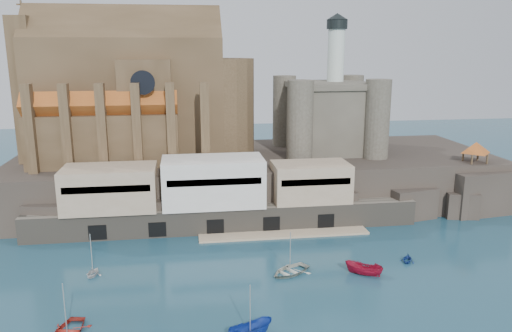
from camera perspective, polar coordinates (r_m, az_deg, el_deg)
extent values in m
plane|color=#183E50|center=(72.40, 4.52, -13.02)|extent=(300.00, 300.00, 0.00)
cube|color=black|center=(107.71, -0.09, -1.23)|extent=(100.00, 34.00, 10.00)
cube|color=black|center=(94.36, -22.16, -5.64)|extent=(9.00, 5.00, 6.00)
cube|color=black|center=(91.74, -12.38, -5.47)|extent=(9.00, 5.00, 6.00)
cube|color=black|center=(91.97, -1.72, -5.11)|extent=(9.00, 5.00, 6.00)
cube|color=black|center=(95.28, 8.52, -4.59)|extent=(9.00, 5.00, 6.00)
cube|color=black|center=(100.95, 17.28, -4.03)|extent=(9.00, 5.00, 6.00)
cube|color=#665E51|center=(91.00, -3.54, -5.83)|extent=(70.00, 6.00, 4.50)
cube|color=tan|center=(88.85, 3.23, -7.75)|extent=(30.00, 4.00, 0.40)
cube|color=black|center=(89.55, -17.65, -7.23)|extent=(3.00, 0.40, 2.60)
cube|color=black|center=(88.40, -11.20, -7.11)|extent=(3.00, 0.40, 2.60)
cube|color=black|center=(88.37, -4.67, -6.89)|extent=(3.00, 0.40, 2.60)
cube|color=black|center=(89.46, 1.77, -6.60)|extent=(3.00, 0.40, 2.60)
cube|color=black|center=(91.64, 7.98, -6.23)|extent=(3.00, 0.40, 2.60)
cube|color=tan|center=(90.89, -16.32, -2.42)|extent=(16.00, 9.00, 7.50)
cube|color=silver|center=(89.91, -4.92, -1.76)|extent=(18.00, 9.00, 8.50)
cube|color=tan|center=(92.82, 6.26, -1.79)|extent=(14.00, 8.00, 7.00)
cube|color=#493622|center=(106.28, -14.39, 7.48)|extent=(38.00, 14.00, 24.00)
cube|color=#493622|center=(105.82, -14.77, 13.95)|extent=(38.00, 13.01, 13.01)
cylinder|color=#493622|center=(106.18, -4.01, 6.77)|extent=(14.00, 14.00, 20.00)
cube|color=#493622|center=(106.14, -12.17, 6.50)|extent=(10.00, 20.00, 20.00)
cube|color=#493622|center=(98.41, -17.03, 2.75)|extent=(28.00, 5.00, 10.00)
cube|color=#493622|center=(116.97, -15.67, 4.44)|extent=(28.00, 5.00, 10.00)
cube|color=#A64F1C|center=(97.48, -17.29, 6.56)|extent=(28.00, 5.66, 5.66)
cube|color=#A64F1C|center=(116.19, -15.88, 7.66)|extent=(28.00, 5.66, 5.66)
cube|color=#493622|center=(109.77, -24.45, 7.93)|extent=(4.00, 10.00, 28.00)
cylinder|color=black|center=(93.63, -12.82, 9.28)|extent=(4.40, 0.30, 4.40)
cube|color=#493622|center=(97.65, -24.39, 3.85)|extent=(1.60, 2.20, 16.00)
cube|color=#493622|center=(96.10, -20.84, 4.03)|extent=(1.60, 2.20, 16.00)
cube|color=#493622|center=(94.94, -17.18, 4.21)|extent=(1.60, 2.20, 16.00)
cube|color=#493622|center=(94.17, -13.44, 4.37)|extent=(1.60, 2.20, 16.00)
cube|color=#493622|center=(93.80, -9.66, 4.51)|extent=(1.60, 2.20, 16.00)
cube|color=#493622|center=(93.84, -5.86, 4.63)|extent=(1.60, 2.20, 16.00)
cube|color=#4A453A|center=(109.68, 8.17, 5.29)|extent=(16.00, 16.00, 14.00)
cube|color=#4A453A|center=(108.91, 8.30, 9.15)|extent=(17.00, 17.00, 1.20)
cylinder|color=#4A453A|center=(99.85, 5.05, 5.17)|extent=(5.20, 5.20, 16.00)
cylinder|color=#4A453A|center=(104.66, 13.65, 5.22)|extent=(5.20, 5.20, 16.00)
cylinder|color=#4A453A|center=(115.35, 3.23, 6.30)|extent=(5.20, 5.20, 16.00)
cylinder|color=#4A453A|center=(119.54, 10.82, 6.33)|extent=(5.20, 5.20, 16.00)
cylinder|color=silver|center=(111.15, 9.12, 12.10)|extent=(3.60, 3.60, 12.00)
cylinder|color=black|center=(111.24, 9.25, 15.70)|extent=(4.40, 4.40, 2.00)
cone|color=black|center=(111.32, 9.29, 16.52)|extent=(4.60, 4.60, 1.40)
cube|color=black|center=(109.30, 23.42, -2.49)|extent=(12.00, 10.00, 8.70)
cube|color=black|center=(105.30, 22.31, -4.01)|extent=(6.00, 5.00, 5.00)
cube|color=black|center=(113.91, 24.99, -2.74)|extent=(5.00, 4.00, 6.00)
cube|color=#493622|center=(108.24, 23.64, -0.20)|extent=(4.20, 4.20, 0.30)
cylinder|color=#493622|center=(105.78, 23.42, 0.33)|extent=(0.36, 0.36, 3.20)
cylinder|color=#493622|center=(107.48, 24.88, 0.38)|extent=(0.36, 0.36, 3.20)
cylinder|color=#493622|center=(108.45, 22.55, 0.71)|extent=(0.36, 0.36, 3.20)
cylinder|color=#493622|center=(110.11, 23.99, 0.76)|extent=(0.36, 0.36, 3.20)
pyramid|color=#A64F1C|center=(107.43, 23.84, 1.95)|extent=(6.40, 6.40, 2.20)
imported|color=silver|center=(77.55, -18.11, -11.81)|extent=(3.12, 2.39, 3.20)
imported|color=maroon|center=(75.82, 12.17, -12.03)|extent=(2.86, 2.83, 5.48)
imported|color=beige|center=(74.78, 3.89, -12.11)|extent=(3.67, 4.63, 6.51)
imported|color=navy|center=(81.69, 16.89, -10.41)|extent=(3.08, 2.79, 3.05)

